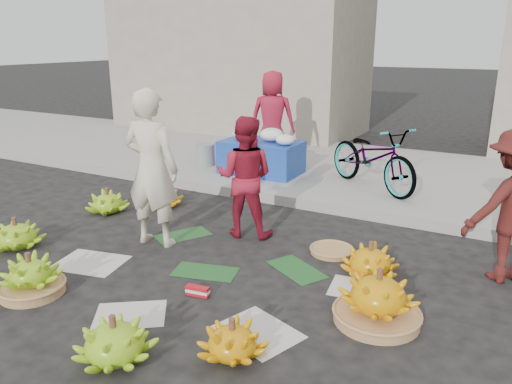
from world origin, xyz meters
The scene contains 22 objects.
ground centered at (0.00, 0.00, 0.00)m, with size 80.00×80.00×0.00m, color black.
curb centered at (0.00, 2.20, 0.07)m, with size 40.00×0.25×0.15m, color gray.
sidewalk centered at (0.00, 4.30, 0.06)m, with size 40.00×4.00×0.12m, color gray.
building_left centered at (-4.00, 7.20, 2.00)m, with size 6.00×3.00×4.00m, color #9F9482.
newspaper_scatter centered at (0.00, -0.80, 0.00)m, with size 3.20×1.80×0.00m, color silver, non-canonical shape.
banana_leaves centered at (-0.10, 0.20, 0.00)m, with size 2.00×1.00×0.00m, color #184A1F, non-canonical shape.
banana_bunch_0 centered at (-2.33, -0.71, 0.16)m, with size 0.64×0.64×0.37m.
banana_bunch_1 centered at (-1.26, -1.35, 0.17)m, with size 0.61×0.61×0.41m.
banana_bunch_2 centered at (0.15, -1.74, 0.17)m, with size 0.68×0.68×0.38m.
banana_bunch_3 centered at (0.89, -1.29, 0.14)m, with size 0.55×0.55×0.33m.
banana_bunch_4 centered at (1.70, -0.28, 0.21)m, with size 0.76×0.76×0.49m.
banana_bunch_5 centered at (1.39, 0.55, 0.16)m, with size 0.71×0.71×0.36m.
banana_bunch_6 centered at (-2.30, 0.69, 0.15)m, with size 0.60×0.60×0.35m.
banana_bunch_7 centered at (-1.78, 1.27, 0.13)m, with size 0.61×0.61×0.31m.
basket_spare centered at (0.87, 0.87, 0.03)m, with size 0.47×0.47×0.05m, color #A27244.
incense_stack centered at (0.12, -0.65, 0.05)m, with size 0.22×0.07×0.09m, color red.
vendor_cream centered at (-1.04, 0.17, 0.90)m, with size 0.65×0.43×1.79m, color beige.
vendor_red centered at (-0.26, 0.90, 0.72)m, with size 0.70×0.55×1.45m, color #AE1A2F.
flower_table centered at (-1.24, 3.18, 0.43)m, with size 1.31×0.83×0.75m.
grey_bucket centered at (-2.38, 3.18, 0.31)m, with size 0.34×0.34×0.38m, color gray.
flower_vendor centered at (-1.44, 3.97, 0.94)m, with size 0.80×0.52×1.64m, color #AE1A2F.
bicycle centered at (0.64, 3.18, 0.60)m, with size 1.83×0.64×0.96m, color gray.
Camera 1 is at (2.58, -4.02, 2.29)m, focal length 35.00 mm.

